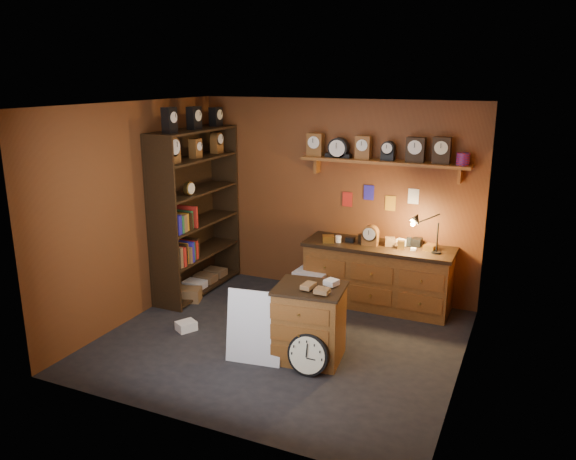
{
  "coord_description": "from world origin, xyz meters",
  "views": [
    {
      "loc": [
        2.53,
        -5.42,
        3.0
      ],
      "look_at": [
        -0.07,
        0.35,
        1.25
      ],
      "focal_mm": 35.0,
      "sensor_mm": 36.0,
      "label": 1
    }
  ],
  "objects_px": {
    "workbench": "(378,272)",
    "big_round_clock": "(308,355)",
    "low_cabinet": "(309,320)",
    "shelving_unit": "(194,205)"
  },
  "relations": [
    {
      "from": "shelving_unit",
      "to": "big_round_clock",
      "type": "relative_size",
      "value": 5.77
    },
    {
      "from": "workbench",
      "to": "low_cabinet",
      "type": "distance_m",
      "value": 1.75
    },
    {
      "from": "big_round_clock",
      "to": "low_cabinet",
      "type": "bearing_deg",
      "value": 110.04
    },
    {
      "from": "shelving_unit",
      "to": "workbench",
      "type": "distance_m",
      "value": 2.69
    },
    {
      "from": "shelving_unit",
      "to": "low_cabinet",
      "type": "relative_size",
      "value": 2.79
    },
    {
      "from": "shelving_unit",
      "to": "low_cabinet",
      "type": "distance_m",
      "value": 2.69
    },
    {
      "from": "workbench",
      "to": "shelving_unit",
      "type": "bearing_deg",
      "value": -168.91
    },
    {
      "from": "workbench",
      "to": "big_round_clock",
      "type": "relative_size",
      "value": 4.39
    },
    {
      "from": "low_cabinet",
      "to": "big_round_clock",
      "type": "xyz_separation_m",
      "value": [
        0.11,
        -0.31,
        -0.23
      ]
    },
    {
      "from": "workbench",
      "to": "big_round_clock",
      "type": "distance_m",
      "value": 2.07
    }
  ]
}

